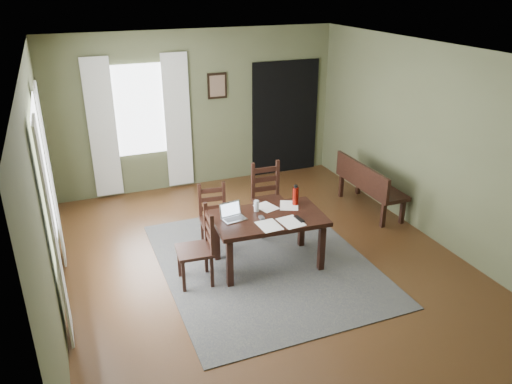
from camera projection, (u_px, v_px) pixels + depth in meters
name	position (u px, v px, depth m)	size (l,w,h in m)	color
ground	(264.00, 263.00, 6.59)	(5.00, 6.00, 0.01)	#492C16
room_shell	(265.00, 131.00, 5.87)	(5.02, 6.02, 2.71)	#565C3C
rug	(264.00, 262.00, 6.59)	(2.60, 3.20, 0.01)	#444444
dining_table	(268.00, 222.00, 6.31)	(1.44, 0.92, 0.70)	black
chair_end	(199.00, 248.00, 6.00)	(0.46, 0.46, 0.96)	black
chair_back_left	(214.00, 218.00, 6.83)	(0.43, 0.43, 0.90)	black
chair_back_right	(269.00, 199.00, 7.26)	(0.46, 0.47, 1.01)	black
bench	(368.00, 182.00, 7.89)	(0.46, 1.42, 0.80)	black
laptop	(232.00, 214.00, 6.20)	(0.31, 0.26, 0.19)	#B7B7BC
computer_mouse	(262.00, 218.00, 6.20)	(0.05, 0.09, 0.03)	#3F3F42
tv_remote	(299.00, 219.00, 6.18)	(0.05, 0.19, 0.02)	black
drinking_glass	(256.00, 206.00, 6.37)	(0.07, 0.07, 0.15)	silver
water_bottle	(296.00, 196.00, 6.54)	(0.10, 0.10, 0.28)	#9B160B
paper_b	(291.00, 222.00, 6.12)	(0.25, 0.33, 0.00)	white
paper_c	(266.00, 207.00, 6.51)	(0.23, 0.29, 0.00)	white
paper_d	(289.00, 205.00, 6.56)	(0.23, 0.31, 0.00)	white
paper_e	(269.00, 226.00, 6.03)	(0.25, 0.32, 0.00)	white
window_left	(46.00, 183.00, 5.34)	(0.01, 1.30, 1.70)	white
window_back	(139.00, 110.00, 8.20)	(1.00, 0.01, 1.50)	white
curtain_left_near	(54.00, 237.00, 4.75)	(0.03, 0.48, 2.30)	silver
curtain_left_far	(51.00, 177.00, 6.15)	(0.03, 0.48, 2.30)	silver
curtain_back_left	(103.00, 129.00, 8.06)	(0.44, 0.03, 2.30)	silver
curtain_back_right	(178.00, 122.00, 8.48)	(0.44, 0.03, 2.30)	silver
framed_picture	(217.00, 86.00, 8.54)	(0.34, 0.03, 0.44)	black
doorway_back	(285.00, 118.00, 9.26)	(1.30, 0.03, 2.10)	black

